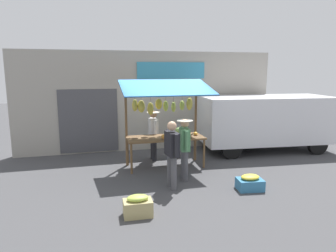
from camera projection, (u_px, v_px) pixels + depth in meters
The scene contains 9 objects.
ground_plane at pixel (165, 166), 8.99m from camera, with size 40.00×40.00×0.00m, color #424244.
street_backdrop at pixel (149, 101), 10.76m from camera, with size 9.00×0.30×3.40m.
market_stall at pixel (165, 113), 8.78m from camera, with size 2.50×1.46×2.50m.
vendor_with_sunhat at pixel (153, 132), 9.49m from camera, with size 0.40×0.67×1.54m.
shopper_with_shopping_bag at pixel (185, 144), 7.79m from camera, with size 0.40×0.67×1.57m.
shopper_in_grey_tee at pixel (172, 150), 7.19m from camera, with size 0.26×0.69×1.61m.
parked_van at pixel (261, 119), 10.61m from camera, with size 4.55×2.23×1.88m.
produce_crate_near at pixel (138, 206), 5.91m from camera, with size 0.56×0.37×0.42m.
produce_crate_side at pixel (250, 183), 7.21m from camera, with size 0.64×0.49×0.37m.
Camera 1 is at (2.14, 8.36, 2.77)m, focal length 33.01 mm.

